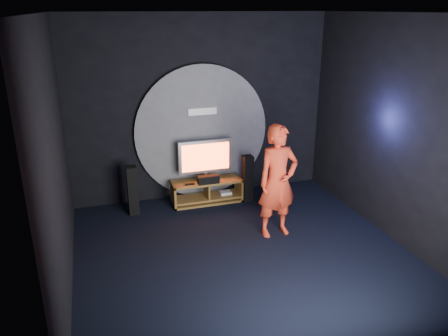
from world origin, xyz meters
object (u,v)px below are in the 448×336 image
(tower_speaker_right, at_px, (247,178))
(tv, at_px, (205,158))
(media_console, at_px, (207,193))
(subwoofer, at_px, (272,197))
(player, at_px, (278,181))
(tower_speaker_left, at_px, (133,190))

(tower_speaker_right, bearing_deg, tv, 164.34)
(media_console, distance_m, subwoofer, 1.26)
(tv, height_order, player, player)
(media_console, xyz_separation_m, tv, (-0.01, 0.07, 0.68))
(tv, bearing_deg, subwoofer, -26.53)
(tower_speaker_left, relative_size, tower_speaker_right, 1.00)
(tower_speaker_left, distance_m, player, 2.67)
(tower_speaker_right, xyz_separation_m, subwoofer, (0.38, -0.36, -0.29))
(tower_speaker_left, height_order, subwoofer, tower_speaker_left)
(tower_speaker_left, bearing_deg, media_console, 3.50)
(media_console, bearing_deg, player, -63.94)
(tower_speaker_right, bearing_deg, tower_speaker_left, 178.30)
(tv, distance_m, subwoofer, 1.48)
(media_console, bearing_deg, tower_speaker_right, -11.09)
(tv, distance_m, player, 1.80)
(tv, xyz_separation_m, subwoofer, (1.16, -0.58, -0.70))
(tv, xyz_separation_m, tower_speaker_right, (0.78, -0.22, -0.42))
(media_console, relative_size, tower_speaker_right, 1.48)
(tower_speaker_right, bearing_deg, media_console, 168.91)
(tv, bearing_deg, player, -64.67)
(tower_speaker_right, relative_size, player, 0.49)
(media_console, bearing_deg, tv, 96.17)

